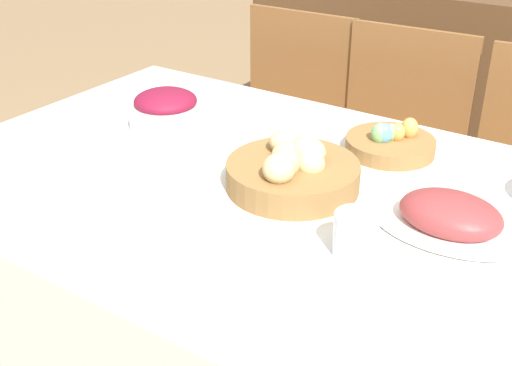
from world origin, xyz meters
TOP-DOWN VIEW (x-y plane):
  - dining_table at (0.00, 0.00)m, footprint 1.52×0.98m
  - chair_far_center at (-0.04, 0.80)m, footprint 0.44×0.44m
  - chair_far_left at (-0.45, 0.80)m, footprint 0.43×0.43m
  - sideboard at (-0.26, 1.72)m, footprint 1.57×0.44m
  - bread_basket at (0.06, 0.01)m, footprint 0.28×0.28m
  - egg_basket at (0.16, 0.29)m, footprint 0.21×0.21m
  - ham_platter at (0.38, 0.04)m, footprint 0.30×0.21m
  - beet_salad_bowl at (-0.37, 0.11)m, footprint 0.19×0.19m
  - dinner_plate at (0.04, -0.32)m, footprint 0.27×0.27m
  - fork at (-0.12, -0.32)m, footprint 0.02×0.17m
  - knife at (0.20, -0.32)m, footprint 0.02×0.17m
  - spoon at (0.23, -0.32)m, footprint 0.02×0.17m
  - drinking_cup at (0.27, -0.14)m, footprint 0.08×0.08m
  - butter_dish at (-0.22, -0.14)m, footprint 0.12×0.07m

SIDE VIEW (x-z plane):
  - dining_table at x=0.00m, z-range 0.00..0.77m
  - sideboard at x=-0.26m, z-range 0.00..0.88m
  - chair_far_center at x=-0.04m, z-range 0.04..0.94m
  - chair_far_left at x=-0.45m, z-range 0.04..0.94m
  - fork at x=-0.12m, z-range 0.77..0.77m
  - knife at x=0.20m, z-range 0.77..0.77m
  - spoon at x=0.23m, z-range 0.77..0.77m
  - dinner_plate at x=0.04m, z-range 0.77..0.78m
  - butter_dish at x=-0.22m, z-range 0.77..0.80m
  - egg_basket at x=0.16m, z-range 0.75..0.83m
  - ham_platter at x=0.38m, z-range 0.76..0.83m
  - drinking_cup at x=0.27m, z-range 0.77..0.85m
  - bread_basket at x=0.06m, z-range 0.75..0.86m
  - beet_salad_bowl at x=-0.37m, z-range 0.77..0.87m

